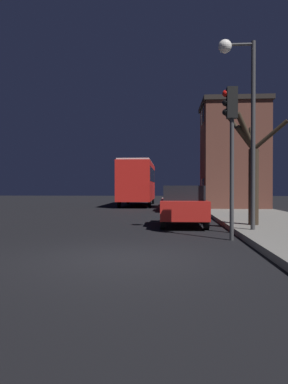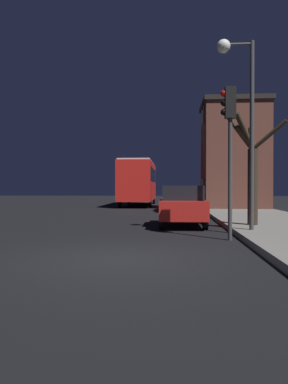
{
  "view_description": "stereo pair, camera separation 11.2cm",
  "coord_description": "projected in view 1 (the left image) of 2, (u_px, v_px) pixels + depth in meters",
  "views": [
    {
      "loc": [
        1.03,
        -8.07,
        1.53
      ],
      "look_at": [
        -0.3,
        12.22,
        1.28
      ],
      "focal_mm": 35.0,
      "sensor_mm": 36.0,
      "label": 1
    },
    {
      "loc": [
        1.14,
        -8.06,
        1.53
      ],
      "look_at": [
        -0.3,
        12.22,
        1.28
      ],
      "focal_mm": 35.0,
      "sensor_mm": 36.0,
      "label": 2
    }
  ],
  "objects": [
    {
      "name": "ground_plane",
      "position": [
        121.0,
        258.0,
        8.14
      ],
      "size": [
        120.0,
        120.0,
        0.0
      ],
      "primitive_type": "plane",
      "color": "black"
    },
    {
      "name": "bare_tree",
      "position": [
        252.0,
        168.0,
        13.51
      ],
      "size": [
        2.12,
        1.77,
        4.13
      ],
      "color": "#2D2319",
      "rests_on": "sidewalk"
    },
    {
      "name": "car_far_lane",
      "position": [
        176.0,
        197.0,
        31.94
      ],
      "size": [
        1.88,
        4.24,
        1.42
      ],
      "color": "beige",
      "rests_on": "ground"
    },
    {
      "name": "car_near_lane",
      "position": [
        183.0,
        205.0,
        14.77
      ],
      "size": [
        1.75,
        3.85,
        1.6
      ],
      "color": "#B21E19",
      "rests_on": "ground"
    },
    {
      "name": "traffic_light",
      "position": [
        231.0,
        131.0,
        10.79
      ],
      "size": [
        0.43,
        0.24,
        4.42
      ],
      "color": "#38383A",
      "rests_on": "ground"
    },
    {
      "name": "streetlamp",
      "position": [
        241.0,
        97.0,
        11.95
      ],
      "size": [
        1.19,
        0.43,
        6.09
      ],
      "color": "#38383A",
      "rests_on": "sidewalk"
    },
    {
      "name": "brick_building",
      "position": [
        233.0,
        155.0,
        25.5
      ],
      "size": [
        4.37,
        4.51,
        7.16
      ],
      "color": "brown",
      "rests_on": "sidewalk"
    },
    {
      "name": "bus",
      "position": [
        138.0,
        180.0,
        31.63
      ],
      "size": [
        2.54,
        9.82,
        3.67
      ],
      "color": "red",
      "rests_on": "ground"
    },
    {
      "name": "car_mid_lane",
      "position": [
        175.0,
        199.0,
        24.5
      ],
      "size": [
        1.71,
        4.68,
        1.46
      ],
      "color": "#B7BABF",
      "rests_on": "ground"
    }
  ]
}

